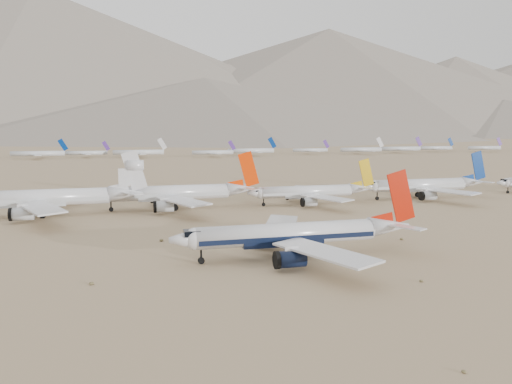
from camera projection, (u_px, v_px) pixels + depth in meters
ground at (306, 248)px, 109.55m from camera, size 7000.00×7000.00×0.00m
main_airliner at (297, 234)px, 101.19m from camera, size 49.76×48.60×17.56m
row2_navy_widebody at (425, 185)px, 184.14m from camera, size 48.80×47.72×17.36m
row2_gold_tail at (312, 192)px, 170.17m from camera, size 43.33×42.37×15.43m
row2_orange_tail at (176, 193)px, 160.38m from camera, size 51.50×50.38×18.37m
row2_white_trijet at (49, 197)px, 147.73m from camera, size 54.77×53.52×19.41m
distant_storage_row at (228, 151)px, 441.08m from camera, size 658.84×60.31×14.36m
mountain_range at (156, 77)px, 1682.45m from camera, size 7354.00×3024.00×470.00m
foothills at (350, 110)px, 1287.73m from camera, size 4637.50×1395.00×155.00m
desert_scrub at (299, 289)px, 81.33m from camera, size 247.37×121.67×0.63m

